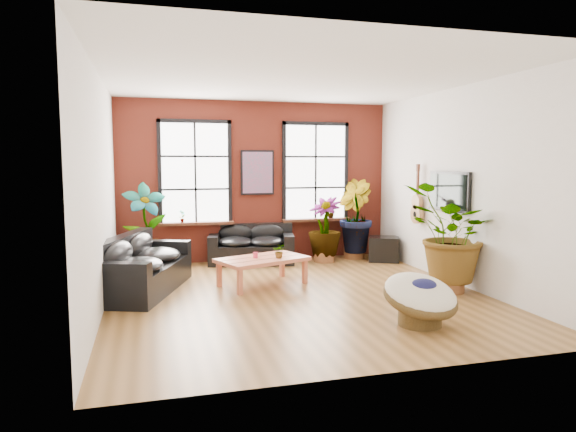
{
  "coord_description": "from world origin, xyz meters",
  "views": [
    {
      "loc": [
        -2.3,
        -7.91,
        2.18
      ],
      "look_at": [
        0.0,
        0.6,
        1.25
      ],
      "focal_mm": 32.0,
      "sensor_mm": 36.0,
      "label": 1
    }
  ],
  "objects_px": {
    "sofa_back": "(251,245)",
    "coffee_table": "(262,261)",
    "papasan_chair": "(420,297)",
    "sofa_left": "(140,266)"
  },
  "relations": [
    {
      "from": "sofa_left",
      "to": "papasan_chair",
      "type": "xyz_separation_m",
      "value": [
        3.65,
        -2.87,
        -0.04
      ]
    },
    {
      "from": "sofa_back",
      "to": "sofa_left",
      "type": "xyz_separation_m",
      "value": [
        -2.3,
        -1.97,
        0.05
      ]
    },
    {
      "from": "coffee_table",
      "to": "papasan_chair",
      "type": "height_order",
      "value": "papasan_chair"
    },
    {
      "from": "coffee_table",
      "to": "papasan_chair",
      "type": "distance_m",
      "value": 3.17
    },
    {
      "from": "sofa_back",
      "to": "coffee_table",
      "type": "height_order",
      "value": "sofa_back"
    },
    {
      "from": "sofa_back",
      "to": "papasan_chair",
      "type": "bearing_deg",
      "value": -63.05
    },
    {
      "from": "papasan_chair",
      "to": "coffee_table",
      "type": "bearing_deg",
      "value": 109.37
    },
    {
      "from": "papasan_chair",
      "to": "sofa_left",
      "type": "bearing_deg",
      "value": 131.76
    },
    {
      "from": "coffee_table",
      "to": "papasan_chair",
      "type": "bearing_deg",
      "value": -81.89
    },
    {
      "from": "sofa_back",
      "to": "coffee_table",
      "type": "distance_m",
      "value": 2.09
    }
  ]
}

